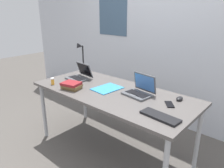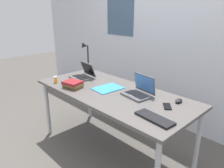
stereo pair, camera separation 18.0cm
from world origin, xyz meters
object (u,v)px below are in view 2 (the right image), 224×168
paper_folder_far_corner (108,88)px  external_keyboard (154,118)px  laptop_near_lamp (139,92)px  computer_mouse (179,101)px  cell_phone (167,106)px  desk_lamp (86,57)px  laptop_front_right (82,75)px  pill_bottle (56,80)px  book_stack (73,84)px

paper_folder_far_corner → external_keyboard: bearing=-15.0°
laptop_near_lamp → paper_folder_far_corner: bearing=-166.2°
computer_mouse → cell_phone: bearing=-102.4°
desk_lamp → laptop_front_right: bearing=-46.7°
laptop_near_lamp → pill_bottle: size_ratio=3.85×
external_keyboard → book_stack: 1.06m
pill_bottle → external_keyboard: bearing=4.4°
book_stack → computer_mouse: bearing=25.3°
laptop_near_lamp → laptop_front_right: bearing=-175.9°
desk_lamp → pill_bottle: bearing=-75.8°
cell_phone → desk_lamp: bearing=132.6°
laptop_front_right → laptop_near_lamp: bearing=4.1°
pill_bottle → paper_folder_far_corner: (0.57, 0.31, -0.04)m
laptop_front_right → external_keyboard: size_ratio=0.88×
book_stack → external_keyboard: bearing=2.7°
laptop_front_right → pill_bottle: laptop_front_right is taller
pill_bottle → laptop_front_right: bearing=77.7°
pill_bottle → desk_lamp: bearing=104.2°
book_stack → paper_folder_far_corner: 0.39m
computer_mouse → book_stack: size_ratio=0.41×
laptop_front_right → external_keyboard: (1.26, -0.23, -0.03)m
laptop_near_lamp → computer_mouse: size_ratio=3.17×
laptop_front_right → book_stack: 0.35m
desk_lamp → laptop_front_right: desk_lamp is taller
desk_lamp → laptop_near_lamp: 1.10m
external_keyboard → pill_bottle: (-1.34, -0.10, 0.03)m
book_stack → desk_lamp: bearing=129.3°
external_keyboard → computer_mouse: size_ratio=3.44×
desk_lamp → book_stack: desk_lamp is taller
book_stack → laptop_near_lamp: bearing=27.9°
laptop_front_right → book_stack: size_ratio=1.25×
laptop_front_right → paper_folder_far_corner: (0.50, -0.03, -0.04)m
desk_lamp → laptop_near_lamp: desk_lamp is taller
paper_folder_far_corner → desk_lamp: bearing=160.1°
external_keyboard → computer_mouse: 0.44m
pill_bottle → cell_phone: bearing=16.4°
desk_lamp → external_keyboard: desk_lamp is taller
laptop_front_right → book_stack: laptop_front_right is taller
cell_phone → paper_folder_far_corner: cell_phone is taller
pill_bottle → computer_mouse: bearing=22.5°
laptop_near_lamp → laptop_front_right: (-0.86, -0.06, -0.00)m
laptop_front_right → cell_phone: size_ratio=2.13×
laptop_front_right → computer_mouse: (1.23, 0.20, -0.02)m
desk_lamp → book_stack: size_ratio=1.73×
external_keyboard → paper_folder_far_corner: external_keyboard is taller
laptop_near_lamp → external_keyboard: size_ratio=0.92×
laptop_front_right → pill_bottle: bearing=-102.3°
laptop_front_right → paper_folder_far_corner: bearing=-3.2°
external_keyboard → computer_mouse: computer_mouse is taller
laptop_front_right → book_stack: (0.20, -0.28, -0.00)m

